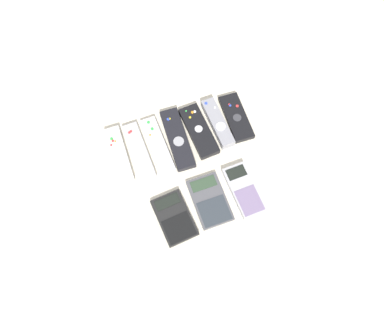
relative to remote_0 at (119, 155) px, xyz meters
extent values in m
plane|color=beige|center=(0.19, -0.13, -0.01)|extent=(3.00, 3.00, 0.00)
cube|color=white|center=(0.00, 0.00, 0.00)|extent=(0.05, 0.18, 0.02)
cylinder|color=silver|center=(0.00, 0.01, 0.01)|extent=(0.03, 0.03, 0.00)
cylinder|color=red|center=(-0.01, 0.03, 0.01)|extent=(0.01, 0.01, 0.00)
cylinder|color=orange|center=(0.00, 0.04, 0.01)|extent=(0.01, 0.01, 0.00)
cylinder|color=red|center=(0.00, 0.04, 0.01)|extent=(0.01, 0.01, 0.00)
cylinder|color=green|center=(0.00, 0.05, 0.01)|extent=(0.01, 0.01, 0.00)
cube|color=#B7B7BC|center=(0.06, -0.01, 0.00)|extent=(0.05, 0.19, 0.02)
cylinder|color=red|center=(0.05, 0.06, 0.01)|extent=(0.01, 0.01, 0.00)
cylinder|color=red|center=(0.06, 0.06, 0.01)|extent=(0.01, 0.01, 0.00)
cube|color=silver|center=(0.12, -0.01, 0.00)|extent=(0.05, 0.19, 0.02)
cylinder|color=green|center=(0.12, 0.04, 0.01)|extent=(0.01, 0.01, 0.00)
cylinder|color=green|center=(0.11, 0.07, 0.01)|extent=(0.01, 0.01, 0.00)
cylinder|color=silver|center=(0.11, 0.05, 0.01)|extent=(0.01, 0.01, 0.00)
cylinder|color=orange|center=(0.10, 0.03, 0.01)|extent=(0.01, 0.01, 0.00)
cube|color=black|center=(0.18, -0.01, 0.00)|extent=(0.07, 0.20, 0.02)
cylinder|color=#99999E|center=(0.18, -0.02, 0.01)|extent=(0.03, 0.03, 0.00)
cylinder|color=blue|center=(0.17, 0.06, 0.01)|extent=(0.01, 0.01, 0.00)
cylinder|color=yellow|center=(0.18, 0.06, 0.01)|extent=(0.01, 0.01, 0.00)
cube|color=black|center=(0.24, -0.01, 0.00)|extent=(0.07, 0.18, 0.02)
cylinder|color=silver|center=(0.24, 0.00, 0.01)|extent=(0.02, 0.02, 0.00)
cylinder|color=silver|center=(0.25, 0.05, 0.01)|extent=(0.01, 0.01, 0.00)
cylinder|color=orange|center=(0.25, 0.05, 0.01)|extent=(0.01, 0.01, 0.00)
cylinder|color=green|center=(0.23, 0.07, 0.01)|extent=(0.01, 0.01, 0.00)
cylinder|color=yellow|center=(0.23, 0.04, 0.01)|extent=(0.01, 0.01, 0.00)
cube|color=gray|center=(0.31, 0.00, 0.00)|extent=(0.04, 0.16, 0.03)
cylinder|color=silver|center=(0.31, -0.02, 0.02)|extent=(0.03, 0.03, 0.00)
cylinder|color=silver|center=(0.31, 0.04, 0.02)|extent=(0.01, 0.01, 0.00)
cylinder|color=blue|center=(0.29, 0.06, 0.02)|extent=(0.01, 0.01, 0.00)
cube|color=black|center=(0.37, 0.00, 0.00)|extent=(0.07, 0.16, 0.02)
cylinder|color=#38383D|center=(0.37, -0.01, 0.01)|extent=(0.03, 0.03, 0.00)
cylinder|color=red|center=(0.36, 0.04, 0.01)|extent=(0.01, 0.01, 0.00)
cylinder|color=blue|center=(0.36, 0.04, 0.01)|extent=(0.01, 0.01, 0.00)
cylinder|color=red|center=(0.38, 0.03, 0.01)|extent=(0.01, 0.01, 0.00)
cube|color=black|center=(0.09, -0.23, -0.01)|extent=(0.10, 0.14, 0.01)
cube|color=black|center=(0.09, -0.18, 0.00)|extent=(0.07, 0.03, 0.00)
cube|color=black|center=(0.09, -0.26, 0.00)|extent=(0.08, 0.07, 0.00)
cube|color=#4C4C51|center=(0.20, -0.22, -0.01)|extent=(0.09, 0.15, 0.01)
cube|color=#2D422D|center=(0.20, -0.17, 0.00)|extent=(0.07, 0.03, 0.00)
cube|color=#2E353B|center=(0.20, -0.25, 0.00)|extent=(0.08, 0.07, 0.00)
cube|color=#B2B2B7|center=(0.29, -0.22, 0.00)|extent=(0.07, 0.15, 0.02)
cube|color=black|center=(0.29, -0.17, 0.01)|extent=(0.05, 0.03, 0.00)
cube|color=slate|center=(0.30, -0.26, 0.01)|extent=(0.06, 0.08, 0.00)
camera|label=1|loc=(0.04, -0.49, 0.98)|focal=35.00mm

